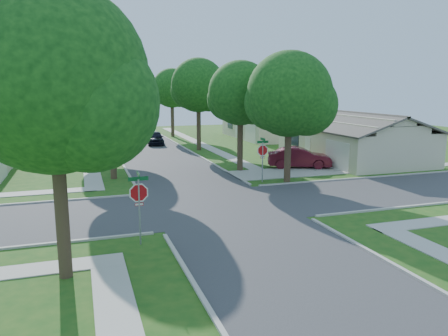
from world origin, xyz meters
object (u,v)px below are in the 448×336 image
tree_e_near (241,96)px  car_driveway (299,158)px  tree_w_far (96,94)px  tree_w_mid (101,85)px  stop_sign_sw (139,196)px  house_ne_far (268,126)px  tree_w_near (111,90)px  tree_sw_corner (55,88)px  tree_ne_corner (290,98)px  tree_e_mid (199,88)px  house_ne_near (352,142)px  tree_e_far (172,90)px  stop_sign_ne (263,152)px  car_curb_east (155,138)px  car_curb_west (118,125)px

tree_e_near → car_driveway: 6.84m
tree_w_far → tree_w_mid: bearing=-90.0°
stop_sign_sw → tree_e_near: size_ratio=0.36×
tree_w_mid → house_ne_far: tree_w_mid is taller
tree_w_near → house_ne_far: size_ratio=0.66×
tree_sw_corner → tree_ne_corner: 17.78m
tree_e_mid → tree_w_mid: 9.40m
tree_w_mid → tree_w_far: 13.04m
house_ne_near → stop_sign_sw: bearing=-142.8°
tree_sw_corner → tree_ne_corner: bearing=39.1°
tree_w_near → tree_w_mid: bearing=90.0°
tree_e_far → stop_sign_sw: bearing=-103.7°
car_driveway → house_ne_near: bearing=-48.3°
stop_sign_ne → house_ne_far: (11.29, 24.30, -0.51)m
stop_sign_ne → house_ne_far: 26.80m
tree_e_far → car_curb_east: (-3.55, -7.28, -5.23)m
tree_w_near → car_curb_west: size_ratio=1.77×
stop_sign_ne → tree_e_near: size_ratio=0.36×
stop_sign_ne → car_driveway: size_ratio=0.60×
house_ne_near → house_ne_far: 18.00m
car_driveway → car_curb_east: 19.88m
tree_sw_corner → house_ne_near: 29.92m
tree_e_near → house_ne_far: size_ratio=0.61×
tree_e_far → car_driveway: bearing=-79.2°
stop_sign_sw → tree_ne_corner: (11.06, 8.91, 3.56)m
stop_sign_sw → tree_e_near: 17.04m
tree_e_mid → house_ne_far: tree_e_mid is taller
tree_e_near → house_ne_near: 12.14m
house_ne_far → car_driveway: house_ne_far is taller
tree_e_near → house_ne_far: (11.24, 19.99, -4.13)m
tree_ne_corner → car_curb_west: (-7.56, 41.38, -4.86)m
tree_e_mid → tree_w_near: (-9.40, -12.00, -0.14)m
tree_e_mid → tree_w_near: bearing=-128.1°
tree_sw_corner → car_curb_east: 35.24m
tree_w_far → tree_w_near: bearing=-90.0°
car_curb_east → house_ne_near: bearing=-40.6°
tree_ne_corner → tree_e_far: bearing=93.1°
stop_sign_ne → tree_w_far: 30.96m
tree_e_mid → tree_sw_corner: (-12.19, -28.00, 0.01)m
tree_e_near → tree_w_mid: (-9.39, 12.00, 0.85)m
house_ne_near → house_ne_far: size_ratio=1.00×
tree_w_far → tree_ne_corner: tree_ne_corner is taller
house_ne_far → tree_w_far: bearing=166.4°
tree_e_far → tree_w_far: (-9.40, -0.00, -0.47)m
tree_w_mid → tree_e_far: bearing=54.1°
stop_sign_sw → tree_e_far: bearing=76.3°
house_ne_near → car_curb_west: size_ratio=2.68×
tree_e_mid → tree_sw_corner: tree_sw_corner is taller
tree_e_far → tree_w_near: size_ratio=0.97×
tree_w_mid → house_ne_near: tree_w_mid is taller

